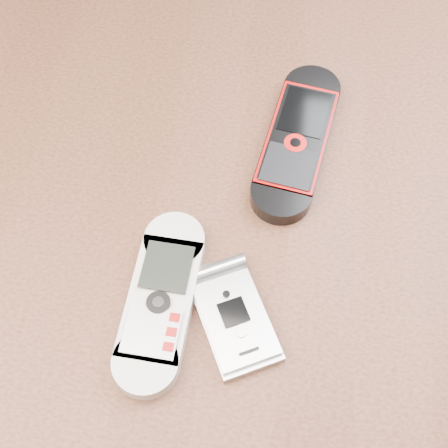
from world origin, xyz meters
TOP-DOWN VIEW (x-y plane):
  - ground at (0.00, 0.00)m, footprint 4.00×4.00m
  - table at (0.00, 0.00)m, footprint 1.20×0.80m
  - nokia_white at (-0.03, -0.07)m, footprint 0.05×0.14m
  - nokia_black_red at (0.06, 0.09)m, footprint 0.08×0.17m
  - motorola_razr at (0.02, -0.07)m, footprint 0.08×0.10m

SIDE VIEW (x-z plane):
  - ground at x=0.00m, z-range 0.00..0.00m
  - table at x=0.00m, z-range 0.27..1.02m
  - motorola_razr at x=0.02m, z-range 0.75..0.76m
  - nokia_white at x=-0.03m, z-range 0.75..0.77m
  - nokia_black_red at x=0.06m, z-range 0.75..0.77m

